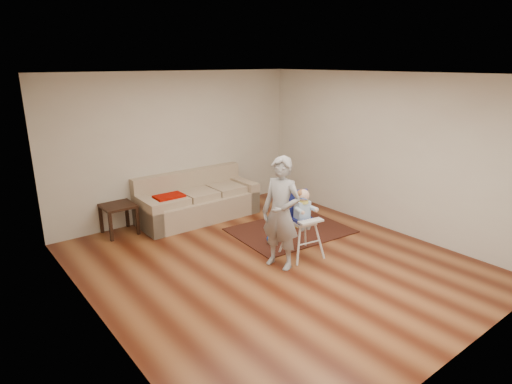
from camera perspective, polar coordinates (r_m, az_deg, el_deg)
ground at (r=6.43m, az=2.23°, el=-9.39°), size 5.50×5.50×0.00m
room_envelope at (r=6.24m, az=-0.72°, el=7.97°), size 5.04×5.52×2.72m
sofa at (r=8.07m, az=-7.78°, el=-0.60°), size 2.25×0.93×0.87m
side_table at (r=7.72m, az=-17.78°, el=-3.46°), size 0.52×0.52×0.52m
area_rug at (r=7.58m, az=4.59°, el=-5.12°), size 2.04×1.60×0.02m
ride_on_toy at (r=7.77m, az=5.02°, el=-2.85°), size 0.45×0.39×0.41m
toy_ball at (r=6.99m, az=2.07°, el=-6.28°), size 0.16×0.16×0.16m
high_chair at (r=6.48m, az=6.20°, el=-4.29°), size 0.57×0.57×1.07m
adult at (r=6.02m, az=3.35°, el=-2.85°), size 0.54×0.68×1.62m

